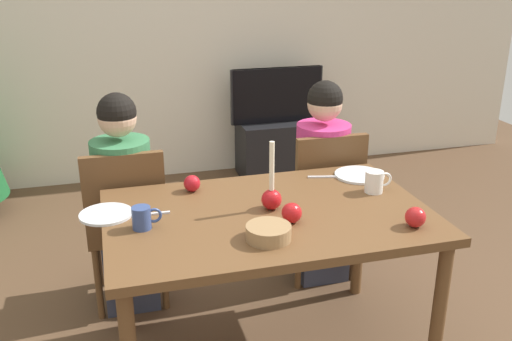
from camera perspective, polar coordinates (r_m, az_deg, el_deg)
The scene contains 19 objects.
back_wall at distance 4.81m, azimuth -7.90°, elevation 14.62°, with size 6.40×0.10×2.60m, color beige.
dining_table at distance 2.50m, azimuth 1.23°, elevation -5.93°, with size 1.40×0.90×0.75m.
chair_left at distance 3.03m, azimuth -12.92°, elevation -4.79°, with size 0.40×0.40×0.90m.
chair_right at distance 3.24m, azimuth 6.76°, elevation -2.66°, with size 0.40×0.40×0.90m.
person_left_child at distance 3.03m, azimuth -13.04°, elevation -3.55°, with size 0.30×0.30×1.17m.
person_right_child at distance 3.25m, azimuth 6.59°, elevation -1.51°, with size 0.30×0.30×1.17m.
tv_stand at distance 4.91m, azimuth 2.04°, elevation 2.23°, with size 0.64×0.40×0.48m, color black.
tv at distance 4.78m, azimuth 2.11°, elevation 7.59°, with size 0.79×0.05×0.46m.
candle_centerpiece at distance 2.47m, azimuth 1.57°, elevation -2.51°, with size 0.09×0.09×0.31m.
plate_left at distance 2.51m, azimuth -14.85°, elevation -4.27°, with size 0.23×0.23×0.01m, color silver.
plate_right at distance 2.91m, azimuth 10.36°, elevation -0.44°, with size 0.25×0.25×0.01m, color silver.
mug_left at distance 2.34m, azimuth -11.34°, elevation -4.68°, with size 0.12×0.08×0.09m.
mug_right at distance 2.71m, azimuth 11.86°, elevation -1.09°, with size 0.13×0.09×0.10m.
fork_left at distance 2.47m, azimuth -10.73°, elevation -4.34°, with size 0.18×0.01×0.01m, color silver.
fork_right at distance 2.86m, azimuth 7.03°, elevation -0.63°, with size 0.18×0.01×0.01m, color silver.
bowl_walnuts at distance 2.22m, azimuth 1.27°, elevation -6.26°, with size 0.18×0.18×0.06m, color #99754C.
apple_near_candle at distance 2.36m, azimuth 3.62°, elevation -4.27°, with size 0.09×0.09×0.09m, color red.
apple_by_left_plate at distance 2.40m, azimuth 15.74°, elevation -4.54°, with size 0.09×0.09×0.09m, color red.
apple_by_right_mug at distance 2.68m, azimuth -6.46°, elevation -1.29°, with size 0.08×0.08×0.08m, color #B2151F.
Camera 1 is at (-0.65, -2.14, 1.78)m, focal length 39.77 mm.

